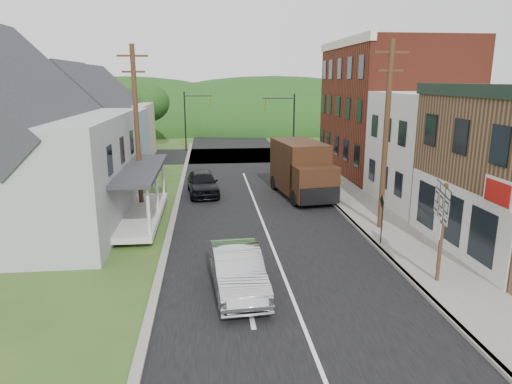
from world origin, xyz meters
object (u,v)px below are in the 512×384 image
object	(u,v)px
dark_sedan	(203,183)
warning_sign	(382,212)
delivery_van	(302,170)
route_sign_cluster	(442,218)
silver_sedan	(237,270)

from	to	relation	value
dark_sedan	warning_sign	xyz separation A→B (m)	(7.90, -10.20, 0.81)
delivery_van	warning_sign	size ratio (longest dim) A/B	2.86
delivery_van	route_sign_cluster	xyz separation A→B (m)	(2.29, -13.00, 0.74)
silver_sedan	delivery_van	bearing A→B (deg)	64.82
route_sign_cluster	delivery_van	bearing A→B (deg)	115.00
silver_sedan	dark_sedan	distance (m)	14.03
warning_sign	silver_sedan	bearing A→B (deg)	-145.55
delivery_van	warning_sign	bearing A→B (deg)	-87.28
silver_sedan	route_sign_cluster	xyz separation A→B (m)	(7.17, -0.17, 1.70)
silver_sedan	warning_sign	distance (m)	7.63
dark_sedan	warning_sign	size ratio (longest dim) A/B	2.02
warning_sign	dark_sedan	bearing A→B (deg)	132.47
delivery_van	warning_sign	xyz separation A→B (m)	(1.71, -9.07, -0.15)
silver_sedan	route_sign_cluster	size ratio (longest dim) A/B	1.31
delivery_van	dark_sedan	bearing A→B (deg)	161.67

